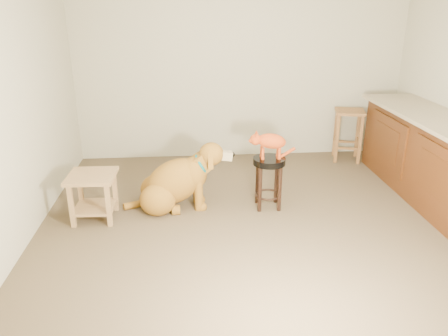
{
  "coord_description": "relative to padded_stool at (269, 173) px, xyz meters",
  "views": [
    {
      "loc": [
        -0.75,
        -3.98,
        2.09
      ],
      "look_at": [
        -0.38,
        0.29,
        0.45
      ],
      "focal_mm": 35.0,
      "sensor_mm": 36.0,
      "label": 1
    }
  ],
  "objects": [
    {
      "name": "tabby_kitten",
      "position": [
        -0.01,
        0.0,
        0.34
      ],
      "size": [
        0.52,
        0.18,
        0.32
      ],
      "rotation": [
        0.0,
        0.0,
        -0.02
      ],
      "color": "#A23710",
      "rests_on": "padded_stool"
    },
    {
      "name": "cabinet_run",
      "position": [
        1.86,
        0.05,
        0.04
      ],
      "size": [
        0.7,
        2.56,
        0.94
      ],
      "color": "#4F270E",
      "rests_on": "ground"
    },
    {
      "name": "floor",
      "position": [
        -0.09,
        -0.25,
        -0.4
      ],
      "size": [
        4.5,
        4.0,
        0.01
      ],
      "primitive_type": "cube",
      "color": "brown",
      "rests_on": "ground"
    },
    {
      "name": "wood_stool",
      "position": [
        1.37,
        1.41,
        -0.03
      ],
      "size": [
        0.46,
        0.46,
        0.71
      ],
      "rotation": [
        0.0,
        0.0,
        -0.25
      ],
      "color": "brown",
      "rests_on": "ground"
    },
    {
      "name": "padded_stool",
      "position": [
        0.0,
        0.0,
        0.0
      ],
      "size": [
        0.34,
        0.34,
        0.56
      ],
      "rotation": [
        0.0,
        0.0,
        -0.02
      ],
      "color": "black",
      "rests_on": "ground"
    },
    {
      "name": "side_table",
      "position": [
        -1.81,
        -0.11,
        -0.08
      ],
      "size": [
        0.48,
        0.48,
        0.48
      ],
      "rotation": [
        0.0,
        0.0,
        -0.03
      ],
      "color": "#987146",
      "rests_on": "ground"
    },
    {
      "name": "room_shell",
      "position": [
        -0.09,
        -0.25,
        1.28
      ],
      "size": [
        4.54,
        4.04,
        2.62
      ],
      "color": "#B2AC8F",
      "rests_on": "ground"
    },
    {
      "name": "golden_retriever",
      "position": [
        -0.99,
        0.07,
        -0.11
      ],
      "size": [
        1.21,
        0.61,
        0.76
      ],
      "rotation": [
        0.0,
        0.0,
        0.05
      ],
      "color": "brown",
      "rests_on": "ground"
    }
  ]
}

